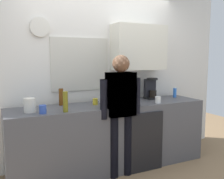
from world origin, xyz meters
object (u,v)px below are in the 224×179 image
(cup_yellow_cup, at_px, (95,102))
(dish_soap, at_px, (175,93))
(person_at_sink, at_px, (121,106))
(bottle_olive_oil, at_px, (65,102))
(cup_blue_mug, at_px, (43,109))
(bottle_green_wine, at_px, (116,96))
(person_guest, at_px, (121,106))
(storage_canister, at_px, (30,105))
(mixing_bowl, at_px, (107,100))
(bottle_amber_beer, at_px, (61,97))
(coffee_maker, at_px, (151,89))
(cup_white_mug, at_px, (158,100))

(cup_yellow_cup, height_order, dish_soap, dish_soap)
(person_at_sink, bearing_deg, bottle_olive_oil, 173.36)
(cup_blue_mug, bearing_deg, bottle_green_wine, -0.79)
(bottle_olive_oil, distance_m, cup_blue_mug, 0.27)
(bottle_green_wine, bearing_deg, person_guest, -76.41)
(bottle_green_wine, distance_m, person_guest, 0.15)
(storage_canister, xyz_separation_m, person_at_sink, (1.09, -0.24, -0.06))
(cup_blue_mug, xyz_separation_m, mixing_bowl, (0.98, 0.35, -0.01))
(person_at_sink, xyz_separation_m, person_guest, (0.00, 0.00, 0.00))
(bottle_amber_beer, relative_size, cup_yellow_cup, 2.71)
(mixing_bowl, distance_m, dish_soap, 1.20)
(coffee_maker, height_order, mixing_bowl, coffee_maker)
(bottle_olive_oil, xyz_separation_m, bottle_amber_beer, (0.06, 0.45, -0.01))
(coffee_maker, height_order, bottle_olive_oil, coffee_maker)
(cup_blue_mug, height_order, person_guest, person_guest)
(bottle_olive_oil, bearing_deg, person_at_sink, -5.60)
(person_at_sink, bearing_deg, dish_soap, 17.60)
(mixing_bowl, bearing_deg, coffee_maker, 0.10)
(coffee_maker, bearing_deg, bottle_amber_beer, 177.47)
(cup_blue_mug, bearing_deg, cup_white_mug, -0.70)
(bottle_amber_beer, xyz_separation_m, cup_yellow_cup, (0.44, -0.16, -0.07))
(person_at_sink, distance_m, person_guest, 0.00)
(bottle_green_wine, xyz_separation_m, mixing_bowl, (0.03, 0.37, -0.11))
(cup_yellow_cup, bearing_deg, bottle_olive_oil, -149.68)
(coffee_maker, bearing_deg, person_guest, -149.34)
(bottle_green_wine, bearing_deg, person_at_sink, -76.41)
(cup_white_mug, height_order, dish_soap, dish_soap)
(cup_white_mug, bearing_deg, bottle_amber_beer, 161.22)
(bottle_green_wine, distance_m, dish_soap, 1.27)
(bottle_olive_oil, bearing_deg, dish_soap, 10.01)
(person_at_sink, bearing_deg, bottle_green_wine, 102.55)
(bottle_amber_beer, height_order, mixing_bowl, bottle_amber_beer)
(person_guest, bearing_deg, cup_blue_mug, 26.84)
(mixing_bowl, xyz_separation_m, person_guest, (-0.01, -0.46, -0.01))
(bottle_amber_beer, bearing_deg, bottle_olive_oil, -97.62)
(cup_white_mug, distance_m, cup_blue_mug, 1.61)
(bottle_green_wine, distance_m, bottle_amber_beer, 0.76)
(bottle_amber_beer, bearing_deg, person_guest, -38.93)
(bottle_amber_beer, bearing_deg, person_at_sink, -38.93)
(cup_yellow_cup, relative_size, person_at_sink, 0.05)
(mixing_bowl, xyz_separation_m, person_at_sink, (-0.01, -0.46, -0.01))
(cup_yellow_cup, bearing_deg, dish_soap, 1.92)
(cup_blue_mug, xyz_separation_m, dish_soap, (2.17, 0.30, 0.03))
(dish_soap, bearing_deg, mixing_bowl, 177.55)
(coffee_maker, relative_size, person_at_sink, 0.21)
(bottle_olive_oil, height_order, storage_canister, bottle_olive_oil)
(storage_canister, bearing_deg, person_guest, -12.44)
(cup_blue_mug, bearing_deg, bottle_olive_oil, -7.54)
(cup_white_mug, height_order, cup_blue_mug, cup_blue_mug)
(cup_white_mug, relative_size, storage_canister, 0.56)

